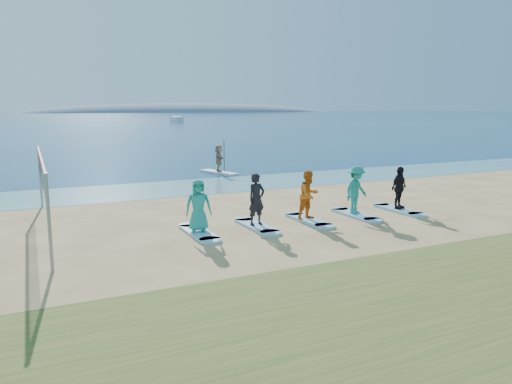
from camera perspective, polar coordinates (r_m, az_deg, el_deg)
name	(u,v)px	position (r m, az deg, el deg)	size (l,w,h in m)	color
ground	(299,233)	(16.41, 4.99, -4.70)	(600.00, 600.00, 0.00)	tan
shallow_water	(194,187)	(25.79, -7.06, 0.61)	(600.00, 600.00, 0.00)	teal
ocean	(40,119)	(173.85, -23.43, 7.68)	(600.00, 600.00, 0.00)	navy
island_ridge	(188,112)	(330.18, -7.80, 9.03)	(220.00, 56.00, 18.00)	slate
volleyball_net	(42,174)	(17.69, -23.26, 1.88)	(0.32, 9.09, 2.50)	gray
paddleboard	(219,172)	(30.77, -4.25, 2.24)	(0.70, 3.00, 0.12)	silver
paddleboarder	(219,158)	(30.67, -4.27, 3.86)	(1.50, 0.48, 1.62)	tan
boat_offshore_b	(177,122)	(131.29, -9.07, 7.92)	(1.86, 6.05, 1.40)	silver
surfboard_0	(199,233)	(16.33, -6.54, -4.64)	(0.70, 2.20, 0.09)	#8EC5DC
student_0	(198,206)	(16.13, -6.60, -1.55)	(0.83, 0.54, 1.71)	teal
surfboard_1	(257,226)	(17.11, 0.06, -3.91)	(0.70, 2.20, 0.09)	#8EC5DC
student_1	(257,199)	(16.91, 0.06, -0.84)	(0.65, 0.42, 1.77)	black
surfboard_2	(308,220)	(18.09, 6.01, -3.20)	(0.70, 2.20, 0.09)	#8EC5DC
student_2	(309,195)	(17.91, 6.06, -0.32)	(0.85, 0.67, 1.76)	#D16416
surfboard_3	(355,215)	(19.25, 11.29, -2.54)	(0.70, 2.20, 0.09)	#8EC5DC
student_3	(356,190)	(19.07, 11.38, 0.24)	(1.17, 0.67, 1.81)	#1B8779
surfboard_4	(398,210)	(20.56, 15.92, -1.95)	(0.70, 2.20, 0.09)	#8EC5DC
student_4	(399,188)	(20.40, 16.04, 0.48)	(0.98, 0.41, 1.67)	black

